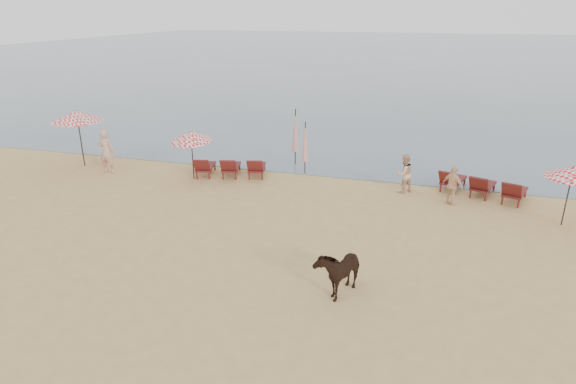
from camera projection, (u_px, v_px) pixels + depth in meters
name	position (u px, v px, depth m)	size (l,w,h in m)	color
ground	(232.00, 302.00, 11.99)	(120.00, 120.00, 0.00)	tan
sea	(407.00, 51.00, 83.81)	(160.00, 140.00, 0.06)	#51606B
lounger_cluster_left	(230.00, 167.00, 20.81)	(3.25, 2.37, 0.64)	maroon
lounger_cluster_right	(482.00, 185.00, 18.57)	(3.42, 2.65, 0.66)	maroon
umbrella_open_left_a	(77.00, 116.00, 21.59)	(2.28, 2.28, 2.59)	black
umbrella_open_left_b	(191.00, 136.00, 20.02)	(1.69, 1.72, 2.15)	black
umbrella_open_right	(573.00, 172.00, 15.59)	(1.71, 1.71, 2.08)	black
umbrella_closed_left	(305.00, 142.00, 20.83)	(0.28, 0.28, 2.33)	black
umbrella_closed_right	(295.00, 131.00, 22.07)	(0.32, 0.32, 2.61)	black
cow	(339.00, 269.00, 12.23)	(0.69, 1.51, 1.28)	black
beachgoer_left	(107.00, 151.00, 21.12)	(0.72, 0.47, 1.96)	tan
beachgoer_right_a	(404.00, 174.00, 18.90)	(0.76, 0.59, 1.56)	tan
beachgoer_right_b	(453.00, 186.00, 17.69)	(0.88, 0.36, 1.50)	#E2B58D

